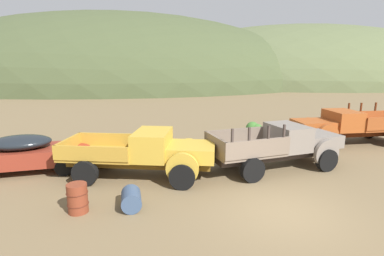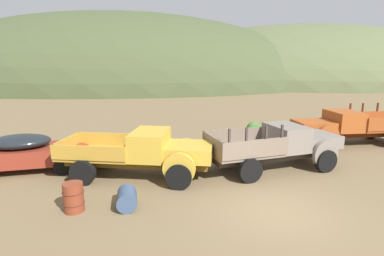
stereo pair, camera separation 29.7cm
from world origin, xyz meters
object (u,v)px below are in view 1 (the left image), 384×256
at_px(car_rust_red, 31,153).
at_px(truck_primer_gray, 283,145).
at_px(truck_oxide_orange, 342,126).
at_px(oil_drum_foreground, 130,199).
at_px(oil_drum_spare, 76,198).
at_px(truck_faded_yellow, 150,153).

bearing_deg(car_rust_red, truck_primer_gray, -12.43).
bearing_deg(truck_oxide_orange, oil_drum_foreground, 28.28).
relative_size(truck_primer_gray, oil_drum_spare, 6.67).
height_order(truck_faded_yellow, truck_oxide_orange, truck_oxide_orange).
bearing_deg(truck_faded_yellow, truck_primer_gray, 17.30).
distance_m(truck_faded_yellow, truck_primer_gray, 5.78).
height_order(truck_faded_yellow, oil_drum_foreground, truck_faded_yellow).
height_order(car_rust_red, truck_faded_yellow, truck_faded_yellow).
distance_m(truck_primer_gray, oil_drum_spare, 8.60).
height_order(truck_faded_yellow, oil_drum_spare, truck_faded_yellow).
height_order(truck_oxide_orange, oil_drum_spare, truck_oxide_orange).
xyz_separation_m(truck_primer_gray, oil_drum_foreground, (-5.94, -3.86, -0.68)).
relative_size(oil_drum_foreground, oil_drum_spare, 1.11).
relative_size(truck_oxide_orange, oil_drum_foreground, 6.66).
distance_m(truck_primer_gray, truck_oxide_orange, 5.88).
height_order(car_rust_red, oil_drum_spare, car_rust_red).
distance_m(truck_faded_yellow, oil_drum_spare, 3.53).
xyz_separation_m(car_rust_red, truck_faded_yellow, (5.06, -0.70, 0.18)).
xyz_separation_m(truck_faded_yellow, oil_drum_foreground, (-0.29, -2.69, -0.68)).
height_order(car_rust_red, oil_drum_foreground, car_rust_red).
xyz_separation_m(truck_oxide_orange, oil_drum_foreground, (-10.37, -7.73, -0.69)).
bearing_deg(truck_faded_yellow, truck_oxide_orange, 32.13).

